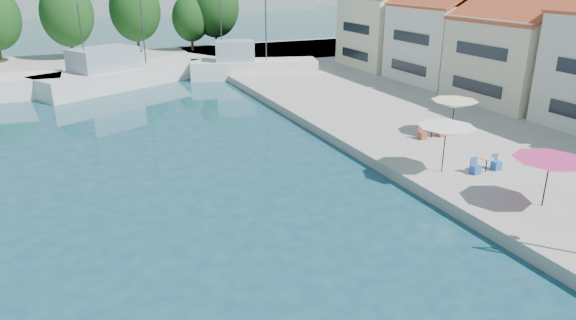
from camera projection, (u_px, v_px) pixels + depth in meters
name	position (u px, v px, depth m)	size (l,w,h in m)	color
quay_right	(526.00, 115.00, 38.09)	(32.00, 92.00, 0.60)	#A8A198
quay_far	(72.00, 65.00, 58.50)	(90.00, 16.00, 0.60)	#A8A198
building_04	(524.00, 45.00, 39.80)	(9.00, 8.80, 9.20)	beige
building_05	(447.00, 30.00, 47.44)	(8.40, 8.80, 9.70)	white
building_06	(391.00, 20.00, 55.09)	(9.00, 8.80, 10.20)	#F3E9C2
trawler_03	(127.00, 74.00, 49.50)	(18.65, 12.81, 10.20)	silver
trawler_04	(251.00, 67.00, 52.96)	(13.32, 6.73, 10.20)	silver
tree_05	(67.00, 14.00, 59.63)	(5.98, 5.98, 8.85)	#3F2B19
tree_06	(135.00, 10.00, 63.75)	(6.22, 6.22, 9.21)	#3F2B19
tree_07	(191.00, 18.00, 66.60)	(4.80, 4.80, 7.11)	#3F2B19
tree_08	(215.00, 6.00, 67.38)	(6.41, 6.41, 9.48)	#3F2B19
umbrella_pink	(549.00, 165.00, 22.02)	(3.15, 3.15, 2.18)	black
umbrella_white	(446.00, 131.00, 25.79)	(2.92, 2.92, 2.45)	black
umbrella_cream	(454.00, 104.00, 31.94)	(2.88, 2.88, 2.22)	black
cafe_table_02	(486.00, 167.00, 26.43)	(1.82, 0.70, 0.76)	black
cafe_table_03	(432.00, 133.00, 31.88)	(1.82, 0.70, 0.76)	black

